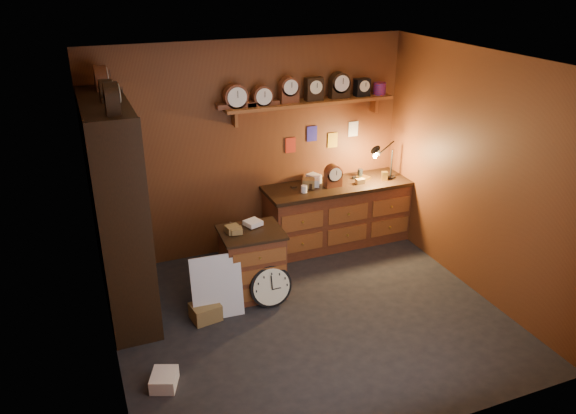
% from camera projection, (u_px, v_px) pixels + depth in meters
% --- Properties ---
extents(floor, '(4.00, 4.00, 0.00)m').
position_uv_depth(floor, '(310.00, 317.00, 6.05)').
color(floor, black).
rests_on(floor, ground).
extents(room_shell, '(4.02, 3.62, 2.71)m').
position_uv_depth(room_shell, '(312.00, 162.00, 5.46)').
color(room_shell, brown).
rests_on(room_shell, ground).
extents(shelving_unit, '(0.47, 1.60, 2.58)m').
position_uv_depth(shelving_unit, '(114.00, 201.00, 5.76)').
color(shelving_unit, black).
rests_on(shelving_unit, ground).
extents(workbench, '(1.97, 0.66, 1.36)m').
position_uv_depth(workbench, '(338.00, 210.00, 7.47)').
color(workbench, brown).
rests_on(workbench, ground).
extents(low_cabinet, '(0.72, 0.61, 0.88)m').
position_uv_depth(low_cabinet, '(252.00, 260.00, 6.32)').
color(low_cabinet, brown).
rests_on(low_cabinet, ground).
extents(big_round_clock, '(0.48, 0.16, 0.48)m').
position_uv_depth(big_round_clock, '(271.00, 286.00, 6.18)').
color(big_round_clock, black).
rests_on(big_round_clock, ground).
extents(white_panel, '(0.55, 0.18, 0.72)m').
position_uv_depth(white_panel, '(219.00, 315.00, 6.08)').
color(white_panel, silver).
rests_on(white_panel, ground).
extents(mini_fridge, '(0.58, 0.60, 0.46)m').
position_uv_depth(mini_fridge, '(246.00, 246.00, 7.05)').
color(mini_fridge, silver).
rests_on(mini_fridge, ground).
extents(floor_box_a, '(0.33, 0.29, 0.18)m').
position_uv_depth(floor_box_a, '(206.00, 312.00, 5.98)').
color(floor_box_a, olive).
rests_on(floor_box_a, ground).
extents(floor_box_b, '(0.30, 0.33, 0.13)m').
position_uv_depth(floor_box_b, '(164.00, 380.00, 5.04)').
color(floor_box_b, white).
rests_on(floor_box_b, ground).
extents(floor_box_c, '(0.29, 0.28, 0.17)m').
position_uv_depth(floor_box_c, '(240.00, 274.00, 6.70)').
color(floor_box_c, olive).
rests_on(floor_box_c, ground).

